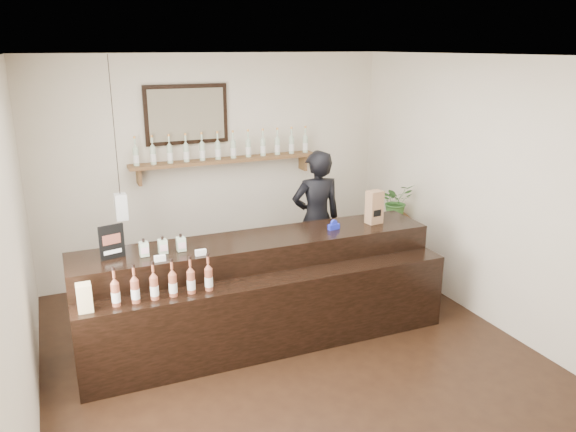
% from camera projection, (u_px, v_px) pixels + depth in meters
% --- Properties ---
extents(ground, '(5.00, 5.00, 0.00)m').
position_uv_depth(ground, '(295.00, 360.00, 5.36)').
color(ground, black).
rests_on(ground, ground).
extents(room_shell, '(5.00, 5.00, 5.00)m').
position_uv_depth(room_shell, '(295.00, 187.00, 4.87)').
color(room_shell, beige).
rests_on(room_shell, ground).
extents(back_wall_decor, '(2.66, 0.96, 1.69)m').
position_uv_depth(back_wall_decor, '(206.00, 141.00, 6.88)').
color(back_wall_decor, brown).
rests_on(back_wall_decor, ground).
extents(counter, '(3.66, 1.00, 1.19)m').
position_uv_depth(counter, '(262.00, 293.00, 5.68)').
color(counter, black).
rests_on(counter, ground).
extents(promo_sign, '(0.23, 0.08, 0.32)m').
position_uv_depth(promo_sign, '(112.00, 242.00, 5.07)').
color(promo_sign, black).
rests_on(promo_sign, counter).
extents(paper_bag, '(0.18, 0.14, 0.36)m').
position_uv_depth(paper_bag, '(374.00, 207.00, 6.08)').
color(paper_bag, '#A1704E').
rests_on(paper_bag, counter).
extents(tape_dispenser, '(0.13, 0.07, 0.11)m').
position_uv_depth(tape_dispenser, '(334.00, 226.00, 5.91)').
color(tape_dispenser, '#1A25B9').
rests_on(tape_dispenser, counter).
extents(side_cabinet, '(0.53, 0.63, 0.79)m').
position_uv_depth(side_cabinet, '(393.00, 247.00, 7.21)').
color(side_cabinet, brown).
rests_on(side_cabinet, ground).
extents(potted_plant, '(0.41, 0.36, 0.44)m').
position_uv_depth(potted_plant, '(396.00, 201.00, 7.03)').
color(potted_plant, '#326227').
rests_on(potted_plant, side_cabinet).
extents(shopkeeper, '(0.74, 0.53, 1.92)m').
position_uv_depth(shopkeeper, '(316.00, 210.00, 6.81)').
color(shopkeeper, black).
rests_on(shopkeeper, ground).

